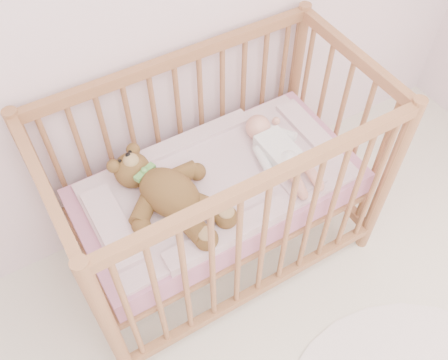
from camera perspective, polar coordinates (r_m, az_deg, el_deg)
crib at (r=2.18m, az=-0.67°, el=-1.06°), size 1.36×0.76×1.00m
mattress at (r=2.19m, az=-0.67°, el=-1.29°), size 1.22×0.62×0.13m
blanket at (r=2.13m, az=-0.69°, el=-0.08°), size 1.10×0.58×0.06m
baby at (r=2.16m, az=6.13°, el=3.81°), size 0.25×0.51×0.12m
teddy_bear at (r=1.99m, az=-6.21°, el=-1.65°), size 0.62×0.72×0.17m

